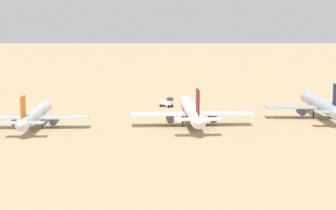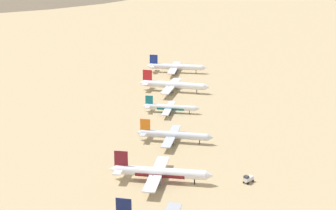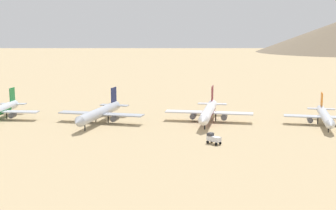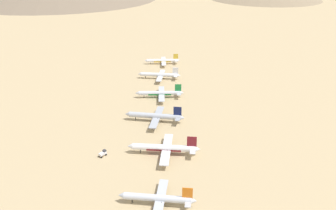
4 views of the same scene
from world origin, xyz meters
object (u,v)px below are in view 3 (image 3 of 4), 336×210
at_px(parked_jet_3, 100,113).
at_px(parked_jet_5, 325,116).
at_px(parked_jet_4, 209,112).
at_px(service_truck, 213,138).

bearing_deg(parked_jet_3, parked_jet_5, 100.78).
xyz_separation_m(parked_jet_3, parked_jet_5, (-18.32, 96.24, -0.53)).
height_order(parked_jet_4, parked_jet_5, parked_jet_4).
distance_m(parked_jet_5, service_truck, 60.98).
height_order(parked_jet_4, service_truck, parked_jet_4).
distance_m(parked_jet_3, parked_jet_5, 97.97).
relative_size(parked_jet_4, service_truck, 8.59).
bearing_deg(parked_jet_3, parked_jet_4, 107.08).
bearing_deg(parked_jet_5, parked_jet_4, -85.30).
bearing_deg(service_truck, parked_jet_5, 136.36).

